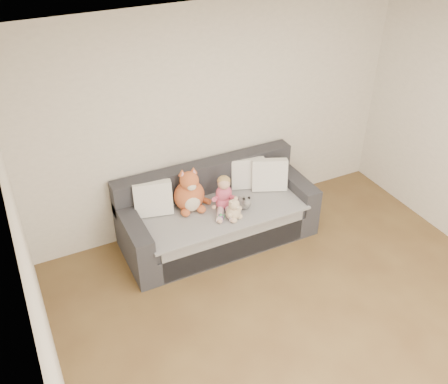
% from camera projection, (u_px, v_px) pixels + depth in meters
% --- Properties ---
extents(room_shell, '(5.00, 5.00, 5.00)m').
position_uv_depth(room_shell, '(326.00, 219.00, 4.06)').
color(room_shell, brown).
rests_on(room_shell, ground).
extents(sofa, '(2.20, 0.94, 0.85)m').
position_uv_depth(sofa, '(217.00, 215.00, 5.75)').
color(sofa, '#2B2B30').
rests_on(sofa, ground).
extents(cushion_left, '(0.45, 0.28, 0.39)m').
position_uv_depth(cushion_left, '(153.00, 199.00, 5.41)').
color(cushion_left, silver).
rests_on(cushion_left, sofa).
extents(cushion_right_back, '(0.43, 0.30, 0.37)m').
position_uv_depth(cushion_right_back, '(248.00, 173.00, 5.87)').
color(cushion_right_back, silver).
rests_on(cushion_right_back, sofa).
extents(cushion_right_front, '(0.45, 0.34, 0.39)m').
position_uv_depth(cushion_right_front, '(269.00, 175.00, 5.82)').
color(cushion_right_front, silver).
rests_on(cushion_right_front, sofa).
extents(toddler, '(0.30, 0.42, 0.41)m').
position_uv_depth(toddler, '(224.00, 196.00, 5.48)').
color(toddler, '#BF4375').
rests_on(toddler, sofa).
extents(plush_cat, '(0.42, 0.36, 0.53)m').
position_uv_depth(plush_cat, '(190.00, 194.00, 5.49)').
color(plush_cat, '#C65C2C').
rests_on(plush_cat, sofa).
extents(teddy_bear, '(0.20, 0.17, 0.27)m').
position_uv_depth(teddy_bear, '(234.00, 211.00, 5.37)').
color(teddy_bear, '#CFAD8F').
rests_on(teddy_bear, sofa).
extents(plush_cow, '(0.15, 0.23, 0.19)m').
position_uv_depth(plush_cow, '(244.00, 202.00, 5.55)').
color(plush_cow, white).
rests_on(plush_cow, sofa).
extents(sippy_cup, '(0.09, 0.06, 0.10)m').
position_uv_depth(sippy_cup, '(221.00, 217.00, 5.37)').
color(sippy_cup, '#78328A').
rests_on(sippy_cup, sofa).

